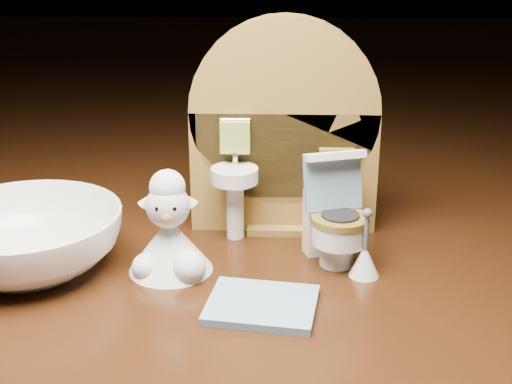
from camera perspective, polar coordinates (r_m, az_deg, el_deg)
backdrop_panel at (r=0.49m, az=2.16°, el=4.19°), size 0.13×0.05×0.15m
toy_toilet at (r=0.46m, az=6.29°, el=-2.37°), size 0.04×0.05×0.07m
bath_mat at (r=0.41m, az=0.48°, el=-9.03°), size 0.07×0.06×0.00m
toilet_brush at (r=0.45m, az=8.69°, el=-5.27°), size 0.02×0.02×0.05m
plush_lamb at (r=0.45m, az=-6.91°, el=-3.56°), size 0.05×0.05×0.07m
ceramic_bowl at (r=0.47m, az=-17.89°, el=-3.72°), size 0.13×0.13×0.04m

